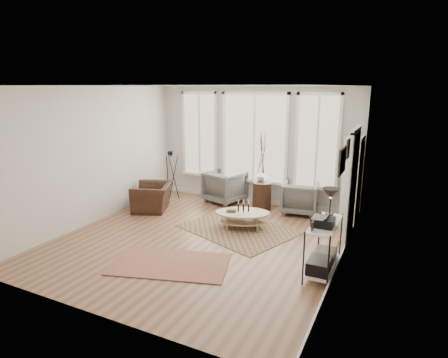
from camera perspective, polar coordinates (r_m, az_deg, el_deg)
The scene contains 17 objects.
room at distance 6.95m, azimuth -3.41°, elevation 1.74°, with size 5.50×5.54×2.90m.
bay_window at distance 9.32m, azimuth 4.63°, elevation 5.97°, with size 4.14×0.12×2.24m.
door at distance 7.30m, azimuth 18.96°, elevation -0.86°, with size 0.09×1.06×2.22m.
bookcase at distance 8.39m, azimuth 18.93°, elevation -0.17°, with size 0.31×0.85×2.06m.
low_shelf at distance 6.15m, azimuth 14.94°, elevation -9.30°, with size 0.38×1.08×1.30m.
wall_art at distance 5.76m, azimuth 17.77°, elevation 3.14°, with size 0.04×0.88×0.44m.
rug_main at distance 7.84m, azimuth 2.14°, elevation -7.66°, with size 2.16×1.62×0.01m, color brown.
rug_runner at distance 6.46m, azimuth -8.24°, elevation -12.65°, with size 1.93×1.07×0.01m, color maroon.
coffee_table at distance 7.83m, azimuth 2.79°, elevation -5.58°, with size 1.30×1.06×0.52m.
armchair_left at distance 9.55m, azimuth 0.15°, elevation -1.17°, with size 0.86×0.89×0.81m, color #605F5B.
armchair_right at distance 8.90m, azimuth 11.53°, elevation -2.81°, with size 0.79×0.81×0.74m, color #605F5B.
side_table at distance 8.89m, azimuth 5.87°, elevation 0.95°, with size 0.45×0.45×1.88m.
vase at distance 9.09m, azimuth 5.66°, elevation 0.46°, with size 0.21×0.21×0.22m, color silver.
accent_chair at distance 9.13m, azimuth -10.84°, elevation -2.70°, with size 0.85×0.97×0.63m, color #331E14.
tripod_camera at distance 9.83m, azimuth -7.99°, elevation 0.25°, with size 0.45×0.45×1.28m.
book_stack_near at distance 8.44m, azimuth 15.64°, elevation -6.01°, with size 0.21×0.27×0.17m, color brown.
book_stack_far at distance 8.10m, azimuth 15.14°, elevation -6.84°, with size 0.21×0.26×0.17m, color brown.
Camera 1 is at (3.37, -5.89, 2.89)m, focal length 30.00 mm.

